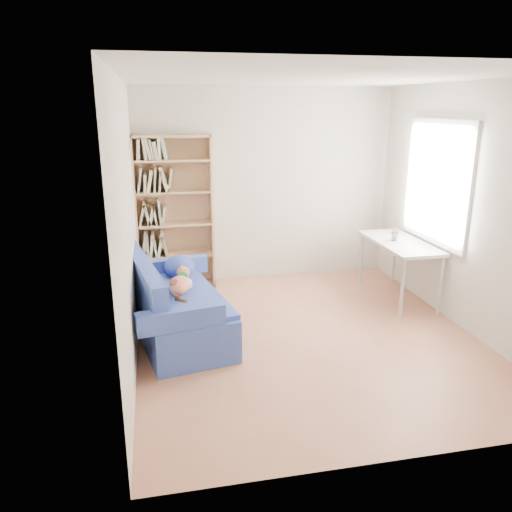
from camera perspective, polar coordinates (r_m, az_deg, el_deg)
The scene contains 6 objects.
ground at distance 5.41m, azimuth 5.72°, elevation -9.05°, with size 4.00×4.00×0.00m, color #A16248.
room_shell at distance 4.98m, azimuth 7.25°, elevation 8.43°, with size 3.54×4.04×2.62m.
sofa at distance 5.37m, azimuth -9.38°, elevation -5.61°, with size 1.12×1.86×0.84m.
bookshelf at distance 6.62m, azimuth -9.29°, elevation 4.12°, with size 1.00×0.31×2.00m.
desk at distance 6.41m, azimuth 16.11°, elevation 1.02°, with size 0.58×1.27×0.75m.
pen_cup at distance 6.39m, azimuth 15.53°, elevation 2.25°, with size 0.09×0.09×0.17m.
Camera 1 is at (-1.50, -4.63, 2.35)m, focal length 35.00 mm.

